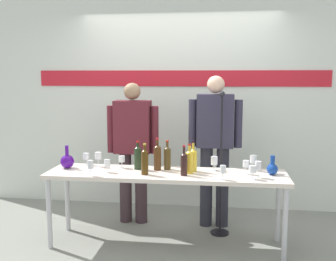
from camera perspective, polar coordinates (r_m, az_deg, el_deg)
The scene contains 26 objects.
ground_plane at distance 4.34m, azimuth -0.28°, elevation -15.61°, with size 10.00×10.00×0.00m, color gray.
back_wall at distance 5.30m, azimuth 1.70°, elevation 5.39°, with size 5.31×0.11×3.00m.
display_table at distance 4.11m, azimuth -0.28°, elevation -6.73°, with size 2.40×0.58×0.75m.
decanter_blue_left at distance 4.39m, azimuth -13.89°, elevation -4.16°, with size 0.14×0.14×0.24m.
decanter_blue_right at distance 4.12m, azimuth 14.36°, elevation -5.12°, with size 0.11×0.11×0.19m.
presenter_left at distance 4.73m, azimuth -4.93°, elevation -1.91°, with size 0.60×0.22×1.63m.
presenter_right at distance 4.61m, azimuth 6.57°, elevation -1.54°, with size 0.60×0.22×1.71m.
wine_bottle_0 at distance 4.22m, azimuth -4.24°, elevation -3.67°, with size 0.08×0.08×0.29m.
wine_bottle_1 at distance 3.96m, azimuth 2.24°, elevation -4.56°, with size 0.07×0.07×0.30m.
wine_bottle_2 at distance 4.18m, azimuth -1.49°, elevation -3.62°, with size 0.07×0.07×0.33m.
wine_bottle_3 at distance 4.20m, azimuth -0.10°, elevation -3.73°, with size 0.07×0.07×0.30m.
wine_bottle_4 at distance 4.04m, azimuth 3.02°, elevation -4.25°, with size 0.08×0.08×0.30m.
wine_bottle_5 at distance 4.13m, azimuth 3.53°, elevation -4.02°, with size 0.08×0.08×0.31m.
wine_bottle_6 at distance 3.99m, azimuth -3.27°, elevation -4.26°, with size 0.07×0.07×0.31m.
wine_glass_left_0 at distance 4.01m, azimuth -10.77°, elevation -4.73°, with size 0.06×0.06×0.15m.
wine_glass_left_1 at distance 4.13m, azimuth -8.49°, elevation -4.55°, with size 0.06×0.06×0.13m.
wine_glass_left_2 at distance 4.51m, azimuth -11.36°, elevation -3.58°, with size 0.06×0.06×0.13m.
wine_glass_left_3 at distance 4.40m, azimuth -9.71°, elevation -3.51°, with size 0.07×0.07×0.16m.
wine_glass_left_4 at distance 4.30m, azimuth -6.48°, elevation -4.00°, with size 0.06×0.06×0.13m.
wine_glass_right_0 at distance 4.09m, azimuth 10.83°, elevation -4.66°, with size 0.06×0.06×0.14m.
wine_glass_right_1 at distance 3.96m, azimuth 12.48°, elevation -4.86°, with size 0.06×0.06×0.16m.
wine_glass_right_2 at distance 3.90m, azimuth 11.74°, elevation -5.33°, with size 0.07×0.07×0.13m.
wine_glass_right_3 at distance 4.25m, azimuth 11.81°, elevation -3.98°, with size 0.07×0.07×0.16m.
wine_glass_right_4 at distance 3.83m, azimuth 7.67°, elevation -5.44°, with size 0.06×0.06×0.14m.
wine_glass_right_5 at distance 4.19m, azimuth 6.47°, elevation -4.24°, with size 0.07×0.07×0.15m.
microphone_stand at distance 4.47m, azimuth 7.34°, elevation -7.85°, with size 0.20×0.20×1.55m.
Camera 1 is at (0.55, -3.94, 1.73)m, focal length 43.65 mm.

